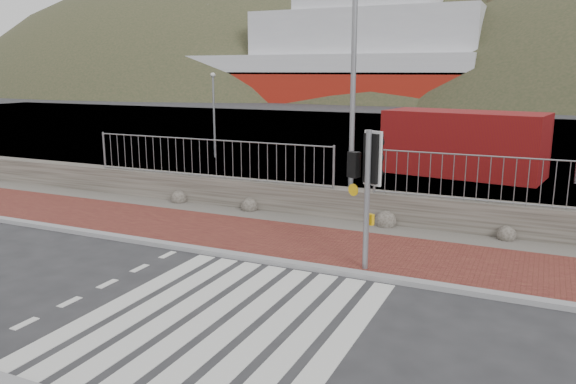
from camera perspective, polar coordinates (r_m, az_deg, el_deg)
The scene contains 14 objects.
ground at distance 9.95m, azimuth -6.65°, elevation -12.87°, with size 220.00×220.00×0.00m, color #28282B.
sidewalk_far at distance 13.71m, azimuth 3.13°, elevation -5.48°, with size 40.00×3.00×0.08m, color brown.
kerb_far at distance 12.40m, azimuth 0.57°, elevation -7.37°, with size 40.00×0.25×0.12m, color gray.
zebra_crossing at distance 9.95m, azimuth -6.65°, elevation -12.84°, with size 4.62×5.60×0.01m.
gravel_strip at distance 15.52m, azimuth 5.83°, elevation -3.45°, with size 40.00×1.50×0.06m, color #59544C.
stone_wall at distance 16.15m, azimuth 6.78°, elevation -1.32°, with size 40.00×0.60×0.90m, color #47423A.
railing at distance 15.75m, azimuth 6.74°, elevation 3.42°, with size 18.07×0.07×1.22m.
quay at distance 36.14m, azimuth 16.89°, elevation 5.01°, with size 120.00×40.00×0.50m, color #4C4C4F.
water at distance 70.86m, azimuth 20.87°, elevation 8.03°, with size 220.00×50.00×0.05m, color #3F4C54.
ferry at distance 81.10m, azimuth 3.37°, elevation 13.02°, with size 50.00×16.00×20.00m.
hills_backdrop at distance 99.41m, azimuth 24.77°, elevation -4.85°, with size 254.00×90.00×100.00m.
traffic_signal_far at distance 11.67m, azimuth 7.95°, elevation 2.18°, with size 0.74×0.48×3.04m.
streetlight at distance 16.52m, azimuth 7.16°, elevation 14.69°, with size 1.80×0.77×8.79m.
shipping_container at distance 24.09m, azimuth 17.41°, elevation 4.73°, with size 6.23×2.60×2.60m, color maroon.
Camera 1 is at (4.74, -7.68, 4.21)m, focal length 35.00 mm.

